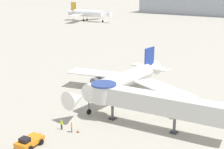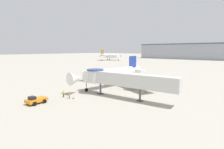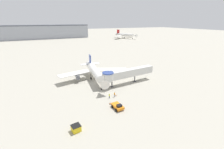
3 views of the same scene
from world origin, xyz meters
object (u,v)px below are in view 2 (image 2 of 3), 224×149
(jet_bridge, at_px, (122,79))
(traffic_cone_starboard_wing, at_px, (146,91))
(ground_crew_wing_walker, at_px, (63,93))
(background_jet_gold_tail, at_px, (110,56))
(main_airplane, at_px, (113,74))
(traffic_cone_apron_front, at_px, (47,98))
(traffic_cone_near_nose, at_px, (73,97))
(ground_crew_marshaller, at_px, (69,94))
(pushback_tug_orange, at_px, (36,100))

(jet_bridge, height_order, traffic_cone_starboard_wing, jet_bridge)
(ground_crew_wing_walker, height_order, background_jet_gold_tail, background_jet_gold_tail)
(traffic_cone_starboard_wing, height_order, ground_crew_wing_walker, ground_crew_wing_walker)
(main_airplane, relative_size, traffic_cone_apron_front, 37.74)
(traffic_cone_near_nose, bearing_deg, traffic_cone_starboard_wing, 57.39)
(background_jet_gold_tail, bearing_deg, ground_crew_wing_walker, -144.31)
(ground_crew_marshaller, bearing_deg, traffic_cone_apron_front, -83.00)
(pushback_tug_orange, height_order, traffic_cone_starboard_wing, pushback_tug_orange)
(jet_bridge, height_order, traffic_cone_apron_front, jet_bridge)
(traffic_cone_starboard_wing, bearing_deg, background_jet_gold_tail, 133.99)
(pushback_tug_orange, bearing_deg, traffic_cone_starboard_wing, 55.58)
(traffic_cone_near_nose, relative_size, ground_crew_wing_walker, 0.37)
(traffic_cone_near_nose, bearing_deg, ground_crew_wing_walker, -166.73)
(jet_bridge, bearing_deg, pushback_tug_orange, -131.32)
(pushback_tug_orange, bearing_deg, main_airplane, 82.35)
(traffic_cone_apron_front, distance_m, traffic_cone_near_nose, 5.53)
(traffic_cone_near_nose, distance_m, ground_crew_wing_walker, 2.82)
(traffic_cone_starboard_wing, relative_size, ground_crew_marshaller, 0.44)
(traffic_cone_near_nose, relative_size, background_jet_gold_tail, 0.02)
(ground_crew_wing_walker, relative_size, background_jet_gold_tail, 0.05)
(main_airplane, xyz_separation_m, traffic_cone_apron_front, (-2.17, -19.74, -3.30))
(jet_bridge, height_order, ground_crew_wing_walker, jet_bridge)
(main_airplane, bearing_deg, jet_bridge, -36.22)
(traffic_cone_starboard_wing, relative_size, ground_crew_wing_walker, 0.46)
(traffic_cone_apron_front, relative_size, traffic_cone_starboard_wing, 1.02)
(pushback_tug_orange, relative_size, ground_crew_wing_walker, 2.46)
(main_airplane, xyz_separation_m, traffic_cone_starboard_wing, (11.33, -0.83, -3.31))
(main_airplane, height_order, ground_crew_wing_walker, main_airplane)
(jet_bridge, distance_m, ground_crew_marshaller, 11.98)
(jet_bridge, xyz_separation_m, background_jet_gold_tail, (-92.73, 105.69, 0.40))
(jet_bridge, xyz_separation_m, traffic_cone_apron_front, (-11.55, -11.31, -3.87))
(traffic_cone_apron_front, distance_m, ground_crew_wing_walker, 3.56)
(jet_bridge, xyz_separation_m, pushback_tug_orange, (-10.54, -14.31, -3.49))
(traffic_cone_apron_front, relative_size, traffic_cone_near_nose, 1.28)
(ground_crew_marshaller, height_order, background_jet_gold_tail, background_jet_gold_tail)
(main_airplane, relative_size, ground_crew_marshaller, 17.14)
(traffic_cone_apron_front, height_order, traffic_cone_near_nose, traffic_cone_apron_front)
(traffic_cone_apron_front, bearing_deg, main_airplane, 83.74)
(ground_crew_wing_walker, bearing_deg, traffic_cone_starboard_wing, 48.56)
(main_airplane, distance_m, ground_crew_wing_walker, 16.70)
(ground_crew_wing_walker, distance_m, background_jet_gold_tail, 140.49)
(jet_bridge, bearing_deg, ground_crew_marshaller, -141.96)
(main_airplane, distance_m, traffic_cone_starboard_wing, 11.83)
(background_jet_gold_tail, bearing_deg, ground_crew_marshaller, -143.66)
(traffic_cone_near_nose, height_order, ground_crew_marshaller, ground_crew_marshaller)
(traffic_cone_apron_front, xyz_separation_m, background_jet_gold_tail, (-81.19, 117.00, 4.27))
(main_airplane, relative_size, background_jet_gold_tail, 0.94)
(jet_bridge, distance_m, pushback_tug_orange, 18.11)
(pushback_tug_orange, distance_m, ground_crew_marshaller, 6.79)
(main_airplane, height_order, background_jet_gold_tail, background_jet_gold_tail)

